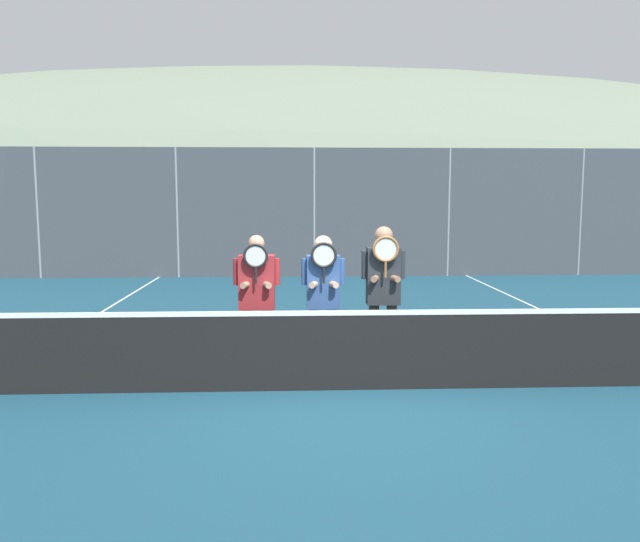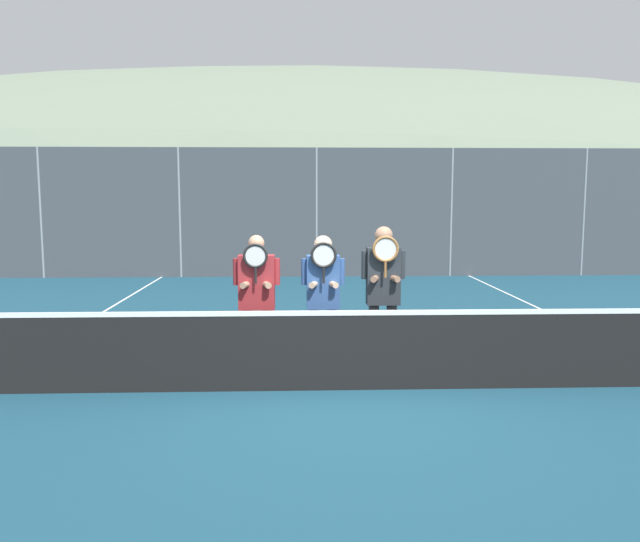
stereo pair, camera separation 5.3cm
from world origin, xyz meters
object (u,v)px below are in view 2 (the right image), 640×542
Objects in this scene: car_far_left at (127,240)px; player_leftmost at (257,294)px; car_left_of_center at (285,239)px; car_center at (446,236)px; player_center_left at (323,292)px; player_center_right at (383,287)px; car_right_of_center at (611,236)px.

player_leftmost is at bearing -68.21° from car_far_left.
car_left_of_center reaches higher than car_far_left.
player_leftmost is 13.27m from car_center.
player_leftmost reaches higher than player_center_left.
car_center is (10.04, 0.21, 0.09)m from car_far_left.
player_leftmost is 12.90m from car_far_left.
car_center is at bearing 73.14° from player_center_right.
car_left_of_center is at bearing 179.74° from car_right_of_center.
player_center_left is 13.19m from car_far_left.
car_far_left is at bearing 117.91° from player_center_right.
car_right_of_center is (8.82, 11.67, -0.14)m from player_center_right.
car_far_left is at bearing 176.90° from car_left_of_center.
player_leftmost is 0.38× the size of car_left_of_center.
player_center_left reaches higher than car_far_left.
player_center_left is 0.37× the size of car_center.
player_center_left is 0.40× the size of car_far_left.
car_left_of_center is at bearing 96.96° from player_center_right.
player_leftmost is 0.41× the size of car_far_left.
car_far_left is (-6.34, 11.98, -0.24)m from player_center_right.
player_center_right is 11.80m from car_left_of_center.
car_far_left is 4.92m from car_left_of_center.
car_center reaches higher than player_leftmost.
player_center_left is 0.94× the size of player_center_right.
player_center_left is 11.69m from car_left_of_center.
car_center is 5.15m from car_right_of_center.
car_center reaches higher than player_center_left.
car_right_of_center reaches higher than car_far_left.
player_center_right is at bearing -0.02° from player_leftmost.
car_center is at bearing 174.15° from car_right_of_center.
player_leftmost is 0.94× the size of player_center_right.
car_right_of_center is (10.25, -0.05, 0.06)m from car_left_of_center.
player_center_right is at bearing -2.97° from player_center_left.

